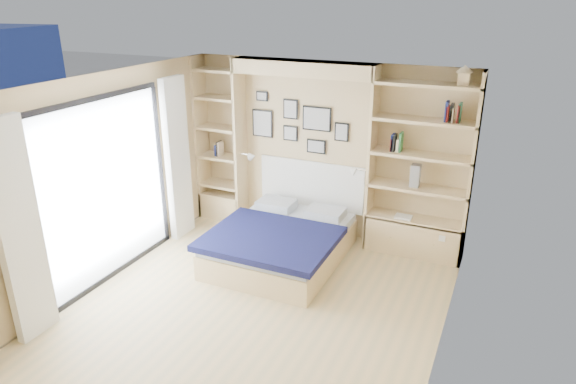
% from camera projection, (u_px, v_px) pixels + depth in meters
% --- Properties ---
extents(ground, '(4.50, 4.50, 0.00)m').
position_uv_depth(ground, '(255.00, 309.00, 5.80)').
color(ground, tan).
rests_on(ground, ground).
extents(room_shell, '(4.50, 4.50, 4.50)m').
position_uv_depth(room_shell, '(280.00, 174.00, 6.85)').
color(room_shell, tan).
rests_on(room_shell, ground).
extents(bed, '(1.60, 2.04, 1.07)m').
position_uv_depth(bed, '(282.00, 241.00, 6.80)').
color(bed, '#D4B986').
rests_on(bed, ground).
extents(photo_gallery, '(1.48, 0.02, 0.82)m').
position_uv_depth(photo_gallery, '(297.00, 123.00, 7.28)').
color(photo_gallery, black).
rests_on(photo_gallery, ground).
extents(reading_lamps, '(1.92, 0.12, 0.15)m').
position_uv_depth(reading_lamps, '(300.00, 163.00, 7.22)').
color(reading_lamps, silver).
rests_on(reading_lamps, ground).
extents(shelf_decor, '(3.56, 0.23, 2.03)m').
position_uv_depth(shelf_decor, '(404.00, 131.00, 6.52)').
color(shelf_decor, '#A83628').
rests_on(shelf_decor, ground).
extents(deck, '(3.20, 4.00, 0.05)m').
position_uv_depth(deck, '(27.00, 248.00, 7.18)').
color(deck, '#706452').
rests_on(deck, ground).
extents(deck_chair, '(0.55, 0.74, 0.67)m').
position_uv_depth(deck_chair, '(74.00, 222.00, 7.24)').
color(deck_chair, tan).
rests_on(deck_chair, ground).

